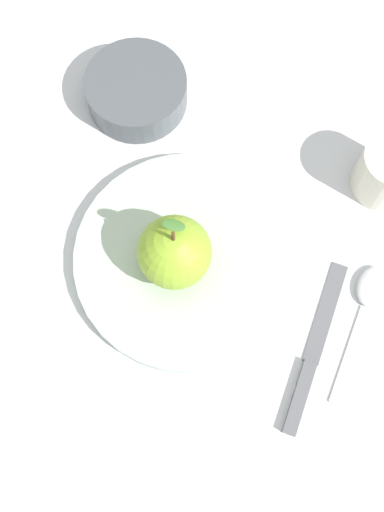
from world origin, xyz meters
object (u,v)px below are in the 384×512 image
object	(u,v)px
dinner_plate	(192,259)
apple	(179,252)
knife	(315,362)
side_bowl	(140,89)
spoon	(372,300)

from	to	relation	value
dinner_plate	apple	size ratio (longest dim) A/B	2.64
apple	knife	xyz separation A→B (m)	(-0.10, -0.15, -0.05)
knife	side_bowl	bearing A→B (deg)	32.59
dinner_plate	knife	distance (m)	0.17
apple	spoon	xyz separation A→B (m)	(-0.03, -0.21, -0.05)
apple	side_bowl	xyz separation A→B (m)	(0.21, 0.05, -0.03)
apple	dinner_plate	bearing A→B (deg)	-56.67
side_bowl	spoon	bearing A→B (deg)	-132.75
apple	knife	bearing A→B (deg)	-124.36
dinner_plate	apple	bearing A→B (deg)	123.33
apple	knife	world-z (taller)	apple
knife	spoon	distance (m)	0.09
dinner_plate	knife	world-z (taller)	dinner_plate
knife	spoon	bearing A→B (deg)	-42.78
apple	side_bowl	bearing A→B (deg)	14.21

